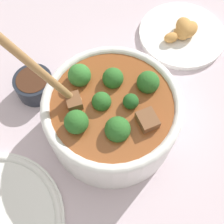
# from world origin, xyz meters

# --- Properties ---
(ground_plane) EXTENTS (4.00, 4.00, 0.00)m
(ground_plane) POSITION_xyz_m (0.00, 0.00, 0.00)
(ground_plane) COLOR silver
(stew_bowl) EXTENTS (0.23, 0.25, 0.25)m
(stew_bowl) POSITION_xyz_m (0.00, -0.00, 0.06)
(stew_bowl) COLOR white
(stew_bowl) RESTS_ON ground_plane
(condiment_bowl) EXTENTS (0.08, 0.08, 0.04)m
(condiment_bowl) POSITION_xyz_m (-0.02, -0.17, 0.02)
(condiment_bowl) COLOR #232833
(condiment_bowl) RESTS_ON ground_plane
(food_plate) EXTENTS (0.20, 0.20, 0.05)m
(food_plate) POSITION_xyz_m (-0.27, 0.06, 0.01)
(food_plate) COLOR white
(food_plate) RESTS_ON ground_plane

